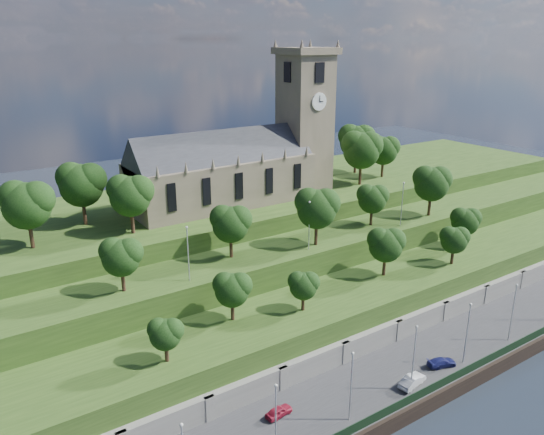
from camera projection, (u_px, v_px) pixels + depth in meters
ground at (436, 407)px, 64.60m from camera, size 320.00×320.00×0.00m
promenade at (400, 376)px, 69.00m from camera, size 160.00×12.00×2.00m
quay_wall at (437, 400)px, 64.21m from camera, size 160.00×0.50×2.20m
fence at (434, 387)px, 64.24m from camera, size 160.00×0.10×1.20m
retaining_wall at (369, 345)px, 73.23m from camera, size 160.00×2.10×5.00m
embankment_lower at (341, 317)px, 77.50m from camera, size 160.00×12.00×8.00m
embankment_upper at (296, 278)px, 85.52m from camera, size 160.00×10.00×12.00m
hilltop at (232, 232)px, 101.59m from camera, size 160.00×32.00×15.00m
church at (245, 158)px, 94.03m from camera, size 38.60×12.35×27.60m
trees_lower at (371, 253)px, 78.17m from camera, size 61.97×8.50×7.70m
trees_upper at (327, 205)px, 83.58m from camera, size 62.78×8.80×9.28m
trees_hilltop at (257, 163)px, 94.11m from camera, size 76.13×16.54×10.75m
lamp_posts_promenade at (414, 353)px, 63.27m from camera, size 60.36×0.36×8.76m
lamp_posts_upper at (309, 222)px, 79.81m from camera, size 40.36×0.36×7.75m
car_left at (279, 411)px, 60.05m from camera, size 3.55×1.79×1.16m
car_middle at (412, 381)px, 65.25m from camera, size 4.42×2.22×1.39m
car_right at (442, 362)px, 69.16m from camera, size 4.24×2.71×1.14m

